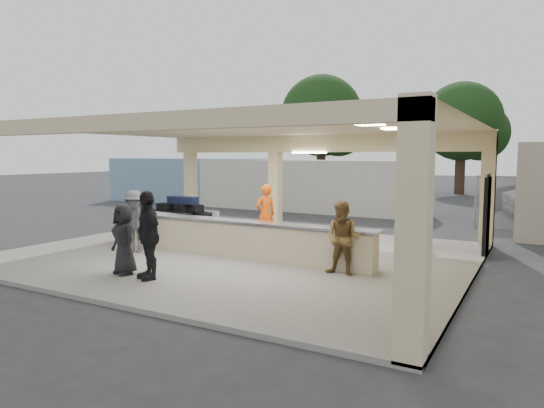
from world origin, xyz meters
The scene contains 15 objects.
ground centered at (0.00, 0.00, 0.00)m, with size 120.00×120.00×0.00m, color #2A2A2C.
pavilion centered at (0.21, 0.66, 1.35)m, with size 12.01×10.00×3.55m.
baggage_counter centered at (0.00, -0.50, 0.59)m, with size 8.20×0.58×0.98m.
luggage_cart centered at (-3.25, 1.36, 0.83)m, with size 2.51×1.84×1.33m.
drum_fan centered at (4.01, 2.96, 0.68)m, with size 0.97×0.54×1.08m.
baggage_handler centered at (-0.02, 1.45, 1.01)m, with size 0.66×0.36×1.82m, color #E8520C.
passenger_a centered at (3.39, -1.00, 0.93)m, with size 0.81×0.35×1.66m, color brown.
passenger_b centered at (-0.19, -3.36, 1.06)m, with size 1.13×0.41×1.93m, color black.
passenger_c centered at (-2.58, -1.37, 0.96)m, with size 1.12×0.39×1.73m, color #454549.
passenger_d centered at (-0.97, -3.31, 0.90)m, with size 0.78×0.32×1.59m, color black.
car_dark centered at (6.77, 15.42, 0.67)m, with size 1.41×3.99×1.33m, color black.
container_white centered at (-3.20, 11.07, 1.27)m, with size 11.75×2.35×2.55m, color silver.
container_blue centered at (-11.23, 11.60, 1.30)m, with size 10.01×2.40×2.60m, color #79A3C2.
tree_left centered at (-7.68, 24.16, 5.59)m, with size 6.60×6.30×9.00m.
tree_mid centered at (2.32, 26.16, 4.96)m, with size 6.00×5.60×8.00m.
Camera 1 is at (7.22, -11.10, 2.78)m, focal length 32.00 mm.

